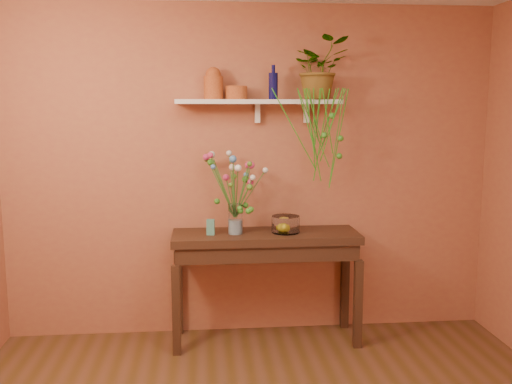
{
  "coord_description": "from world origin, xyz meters",
  "views": [
    {
      "loc": [
        -0.39,
        -2.58,
        1.87
      ],
      "look_at": [
        0.0,
        1.55,
        1.25
      ],
      "focal_mm": 39.4,
      "sensor_mm": 36.0,
      "label": 1
    }
  ],
  "objects_px": {
    "spider_plant": "(319,68)",
    "bouquet": "(235,177)",
    "glass_bowl": "(286,225)",
    "sideboard": "(266,249)",
    "blue_bottle": "(273,85)",
    "glass_vase": "(235,221)",
    "terracotta_jug": "(213,84)"
  },
  "relations": [
    {
      "from": "sideboard",
      "to": "blue_bottle",
      "type": "height_order",
      "value": "blue_bottle"
    },
    {
      "from": "sideboard",
      "to": "bouquet",
      "type": "distance_m",
      "value": 0.63
    },
    {
      "from": "terracotta_jug",
      "to": "glass_bowl",
      "type": "height_order",
      "value": "terracotta_jug"
    },
    {
      "from": "sideboard",
      "to": "terracotta_jug",
      "type": "height_order",
      "value": "terracotta_jug"
    },
    {
      "from": "terracotta_jug",
      "to": "glass_bowl",
      "type": "xyz_separation_m",
      "value": [
        0.56,
        -0.15,
        -1.1
      ]
    },
    {
      "from": "sideboard",
      "to": "terracotta_jug",
      "type": "distance_m",
      "value": 1.36
    },
    {
      "from": "blue_bottle",
      "to": "glass_vase",
      "type": "height_order",
      "value": "blue_bottle"
    },
    {
      "from": "spider_plant",
      "to": "blue_bottle",
      "type": "bearing_deg",
      "value": 178.65
    },
    {
      "from": "sideboard",
      "to": "terracotta_jug",
      "type": "xyz_separation_m",
      "value": [
        -0.4,
        0.14,
        1.29
      ]
    },
    {
      "from": "sideboard",
      "to": "blue_bottle",
      "type": "relative_size",
      "value": 5.55
    },
    {
      "from": "spider_plant",
      "to": "terracotta_jug",
      "type": "bearing_deg",
      "value": 177.2
    },
    {
      "from": "sideboard",
      "to": "spider_plant",
      "type": "bearing_deg",
      "value": 13.0
    },
    {
      "from": "sideboard",
      "to": "blue_bottle",
      "type": "xyz_separation_m",
      "value": [
        0.07,
        0.11,
        1.28
      ]
    },
    {
      "from": "blue_bottle",
      "to": "glass_vase",
      "type": "xyz_separation_m",
      "value": [
        -0.31,
        -0.12,
        -1.05
      ]
    },
    {
      "from": "sideboard",
      "to": "glass_bowl",
      "type": "xyz_separation_m",
      "value": [
        0.16,
        -0.01,
        0.19
      ]
    },
    {
      "from": "spider_plant",
      "to": "sideboard",
      "type": "bearing_deg",
      "value": -167.0
    },
    {
      "from": "glass_vase",
      "to": "glass_bowl",
      "type": "bearing_deg",
      "value": 0.98
    },
    {
      "from": "terracotta_jug",
      "to": "bouquet",
      "type": "bearing_deg",
      "value": -45.73
    },
    {
      "from": "bouquet",
      "to": "glass_bowl",
      "type": "xyz_separation_m",
      "value": [
        0.4,
        0.01,
        -0.39
      ]
    },
    {
      "from": "sideboard",
      "to": "glass_bowl",
      "type": "distance_m",
      "value": 0.25
    },
    {
      "from": "spider_plant",
      "to": "bouquet",
      "type": "height_order",
      "value": "spider_plant"
    },
    {
      "from": "blue_bottle",
      "to": "bouquet",
      "type": "height_order",
      "value": "blue_bottle"
    },
    {
      "from": "terracotta_jug",
      "to": "glass_vase",
      "type": "height_order",
      "value": "terracotta_jug"
    },
    {
      "from": "sideboard",
      "to": "bouquet",
      "type": "xyz_separation_m",
      "value": [
        -0.24,
        -0.02,
        0.58
      ]
    },
    {
      "from": "blue_bottle",
      "to": "spider_plant",
      "type": "distance_m",
      "value": 0.39
    },
    {
      "from": "sideboard",
      "to": "bouquet",
      "type": "relative_size",
      "value": 2.86
    },
    {
      "from": "bouquet",
      "to": "sideboard",
      "type": "bearing_deg",
      "value": 4.49
    },
    {
      "from": "spider_plant",
      "to": "bouquet",
      "type": "distance_m",
      "value": 1.08
    },
    {
      "from": "bouquet",
      "to": "blue_bottle",
      "type": "bearing_deg",
      "value": 22.18
    },
    {
      "from": "spider_plant",
      "to": "glass_bowl",
      "type": "bearing_deg",
      "value": -158.39
    },
    {
      "from": "blue_bottle",
      "to": "spider_plant",
      "type": "bearing_deg",
      "value": -1.35
    },
    {
      "from": "terracotta_jug",
      "to": "glass_vase",
      "type": "bearing_deg",
      "value": -44.74
    }
  ]
}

